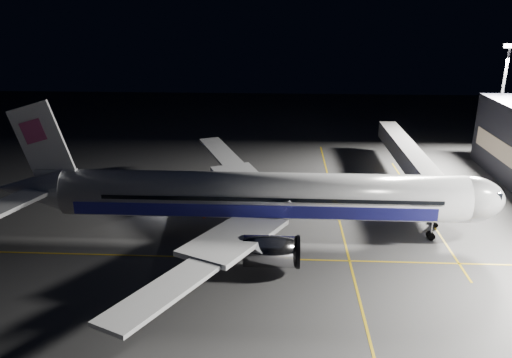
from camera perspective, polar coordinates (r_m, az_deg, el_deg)
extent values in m
plane|color=#4C4C4F|center=(62.13, 0.72, -6.42)|extent=(200.00, 200.00, 0.00)
cube|color=gold|center=(62.59, 9.97, -6.53)|extent=(0.25, 80.00, 0.01)
cube|color=gold|center=(56.81, 0.47, -9.08)|extent=(70.00, 0.25, 0.01)
cube|color=gold|center=(73.93, 18.37, -3.07)|extent=(0.25, 40.00, 0.01)
cylinder|color=silver|center=(59.98, 0.74, -1.88)|extent=(48.00, 5.60, 5.60)
ellipsoid|color=silver|center=(63.81, 22.83, -2.14)|extent=(8.96, 5.60, 5.60)
cube|color=black|center=(64.30, 24.87, -1.32)|extent=(2.20, 3.40, 0.90)
cone|color=silver|center=(67.21, -24.33, -1.01)|extent=(9.00, 5.49, 5.49)
cube|color=#212198|center=(62.94, -0.07, -1.69)|extent=(42.24, 0.25, 1.50)
cube|color=#212198|center=(57.81, -0.37, -3.70)|extent=(42.24, 0.25, 1.50)
cube|color=silver|center=(68.14, -1.10, -0.61)|extent=(11.36, 15.23, 1.53)
cube|color=silver|center=(53.48, -2.31, -6.57)|extent=(11.36, 15.23, 1.53)
cube|color=silver|center=(80.15, -4.05, 3.14)|extent=(8.57, 13.22, 1.31)
cube|color=silver|center=(43.06, -10.67, -12.65)|extent=(8.57, 13.22, 1.31)
cube|color=silver|center=(71.28, -22.19, 0.68)|extent=(6.20, 9.67, 0.45)
cube|color=silver|center=(62.62, -26.03, -2.44)|extent=(6.20, 9.67, 0.45)
cube|color=white|center=(64.50, -23.24, 3.85)|extent=(7.53, 0.40, 10.28)
cube|color=#C84483|center=(64.52, -24.05, 5.04)|extent=(3.22, 0.55, 3.22)
cylinder|color=#B7B7BF|center=(69.33, 2.02, -1.27)|extent=(5.60, 3.40, 3.40)
cylinder|color=#B7B7BF|center=(52.92, 1.65, -8.26)|extent=(5.60, 3.40, 3.40)
cylinder|color=#9999A0|center=(64.24, 19.41, -5.48)|extent=(0.26, 0.26, 2.50)
cylinder|color=black|center=(64.57, 19.33, -6.12)|extent=(0.90, 0.70, 0.90)
cylinder|color=#9999A0|center=(65.67, -1.75, -3.73)|extent=(0.26, 0.26, 2.50)
cylinder|color=#9999A0|center=(57.91, -2.44, -7.11)|extent=(0.26, 0.26, 2.50)
cylinder|color=black|center=(65.95, -1.74, -4.29)|extent=(1.10, 1.60, 1.10)
cylinder|color=black|center=(58.23, -2.43, -7.73)|extent=(1.10, 1.60, 1.10)
cube|color=#B2B2B7|center=(81.59, 16.97, 2.64)|extent=(3.00, 33.90, 2.80)
cube|color=#B2B2B7|center=(67.13, 20.01, -1.36)|extent=(3.60, 3.20, 3.40)
cylinder|color=#9999A0|center=(68.22, 19.71, -3.75)|extent=(0.70, 0.70, 3.10)
cylinder|color=black|center=(67.90, 19.80, -4.98)|extent=(0.70, 0.30, 0.70)
cylinder|color=black|center=(69.47, 19.40, -4.37)|extent=(0.70, 0.30, 0.70)
cylinder|color=#59595E|center=(97.13, 26.10, 7.42)|extent=(0.44, 0.44, 20.00)
cube|color=#59595E|center=(95.82, 27.05, 13.42)|extent=(2.40, 0.50, 0.80)
cube|color=white|center=(95.50, 27.13, 13.40)|extent=(2.20, 0.15, 0.60)
cube|color=black|center=(72.05, -9.21, -2.24)|extent=(2.74, 2.25, 1.08)
cube|color=black|center=(71.80, -9.24, -1.73)|extent=(1.28, 1.28, 0.59)
sphere|color=#FFF2CC|center=(71.73, -9.87, -2.39)|extent=(0.26, 0.26, 0.26)
sphere|color=#FFF2CC|center=(71.21, -9.22, -2.52)|extent=(0.26, 0.26, 0.26)
cylinder|color=black|center=(72.40, -8.24, -2.46)|extent=(0.63, 0.42, 0.59)
cylinder|color=black|center=(71.12, -8.97, -2.92)|extent=(0.63, 0.42, 0.59)
cylinder|color=black|center=(73.32, -9.41, -2.23)|extent=(0.63, 0.42, 0.59)
cylinder|color=black|center=(72.06, -10.14, -2.68)|extent=(0.63, 0.42, 0.59)
cone|color=#FF3F0A|center=(65.57, 2.34, -4.66)|extent=(0.44, 0.44, 0.66)
cone|color=#FF3F0A|center=(65.88, -2.93, -4.53)|extent=(0.46, 0.46, 0.68)
cone|color=#FF3F0A|center=(67.10, -5.97, -4.18)|extent=(0.41, 0.41, 0.62)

